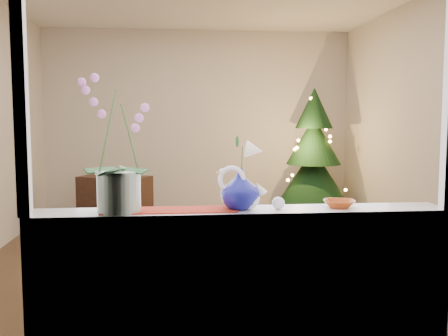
# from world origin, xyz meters

# --- Properties ---
(ground) EXTENTS (5.00, 5.00, 0.00)m
(ground) POSITION_xyz_m (0.00, 0.00, 0.00)
(ground) COLOR #382317
(ground) RESTS_ON ground
(wall_back) EXTENTS (4.50, 0.10, 2.70)m
(wall_back) POSITION_xyz_m (0.00, 2.50, 1.35)
(wall_back) COLOR beige
(wall_back) RESTS_ON ground
(wall_front) EXTENTS (4.50, 0.10, 2.70)m
(wall_front) POSITION_xyz_m (0.00, -2.50, 1.35)
(wall_front) COLOR beige
(wall_front) RESTS_ON ground
(wall_right) EXTENTS (0.10, 5.00, 2.70)m
(wall_right) POSITION_xyz_m (2.25, 0.00, 1.35)
(wall_right) COLOR beige
(wall_right) RESTS_ON ground
(window_apron) EXTENTS (2.20, 0.08, 0.88)m
(window_apron) POSITION_xyz_m (0.00, -2.46, 0.44)
(window_apron) COLOR white
(window_apron) RESTS_ON ground
(windowsill) EXTENTS (2.20, 0.26, 0.04)m
(windowsill) POSITION_xyz_m (0.00, -2.37, 0.90)
(windowsill) COLOR white
(windowsill) RESTS_ON window_apron
(window_frame) EXTENTS (2.22, 0.06, 1.60)m
(window_frame) POSITION_xyz_m (0.00, -2.47, 1.70)
(window_frame) COLOR white
(window_frame) RESTS_ON windowsill
(runner) EXTENTS (0.70, 0.20, 0.01)m
(runner) POSITION_xyz_m (-0.38, -2.37, 0.92)
(runner) COLOR maroon
(runner) RESTS_ON windowsill
(orchid_pot) EXTENTS (0.30, 0.30, 0.70)m
(orchid_pot) POSITION_xyz_m (-0.64, -2.39, 1.27)
(orchid_pot) COLOR white
(orchid_pot) RESTS_ON windowsill
(swan) EXTENTS (0.26, 0.13, 0.22)m
(swan) POSITION_xyz_m (-0.00, -2.38, 1.03)
(swan) COLOR white
(swan) RESTS_ON windowsill
(blue_vase) EXTENTS (0.27, 0.27, 0.25)m
(blue_vase) POSITION_xyz_m (-0.01, -2.36, 1.04)
(blue_vase) COLOR #0B0D62
(blue_vase) RESTS_ON windowsill
(lily) EXTENTS (0.14, 0.08, 0.19)m
(lily) POSITION_xyz_m (-0.01, -2.36, 1.26)
(lily) COLOR silver
(lily) RESTS_ON blue_vase
(paperweight) EXTENTS (0.07, 0.07, 0.07)m
(paperweight) POSITION_xyz_m (0.19, -2.39, 0.95)
(paperweight) COLOR silver
(paperweight) RESTS_ON windowsill
(amber_dish) EXTENTS (0.18, 0.18, 0.04)m
(amber_dish) POSITION_xyz_m (0.53, -2.37, 0.94)
(amber_dish) COLOR #953B12
(amber_dish) RESTS_ON windowsill
(xmas_tree) EXTENTS (1.21, 1.21, 1.83)m
(xmas_tree) POSITION_xyz_m (1.57, 1.84, 0.92)
(xmas_tree) COLOR black
(xmas_tree) RESTS_ON ground
(side_table) EXTENTS (0.99, 0.77, 0.66)m
(side_table) POSITION_xyz_m (-1.13, 1.53, 0.33)
(side_table) COLOR black
(side_table) RESTS_ON ground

